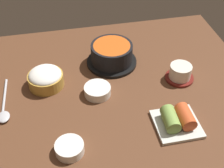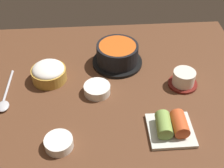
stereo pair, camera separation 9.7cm
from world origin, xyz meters
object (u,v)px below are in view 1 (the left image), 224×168
(spoon, at_px, (4,110))
(kimchi_plate, at_px, (177,120))
(rice_bowl, at_px, (46,78))
(tea_cup_with_saucer, at_px, (180,73))
(banchan_cup_center, at_px, (97,90))
(stone_pot, at_px, (112,54))
(side_bowl_near, at_px, (70,148))

(spoon, bearing_deg, kimchi_plate, -17.85)
(rice_bowl, distance_m, tea_cup_with_saucer, 0.44)
(kimchi_plate, height_order, spoon, kimchi_plate)
(banchan_cup_center, bearing_deg, spoon, -176.44)
(rice_bowl, xyz_separation_m, tea_cup_with_saucer, (0.43, -0.06, -0.00))
(stone_pot, bearing_deg, kimchi_plate, -69.24)
(banchan_cup_center, bearing_deg, kimchi_plate, -41.21)
(side_bowl_near, height_order, spoon, side_bowl_near)
(tea_cup_with_saucer, height_order, kimchi_plate, tea_cup_with_saucer)
(side_bowl_near, bearing_deg, stone_pot, 62.06)
(rice_bowl, xyz_separation_m, banchan_cup_center, (0.16, -0.08, -0.01))
(kimchi_plate, height_order, side_bowl_near, kimchi_plate)
(rice_bowl, bearing_deg, tea_cup_with_saucer, -7.75)
(stone_pot, height_order, banchan_cup_center, stone_pot)
(rice_bowl, height_order, banchan_cup_center, rice_bowl)
(rice_bowl, relative_size, tea_cup_with_saucer, 1.21)
(banchan_cup_center, relative_size, side_bowl_near, 1.09)
(rice_bowl, distance_m, banchan_cup_center, 0.17)
(stone_pot, relative_size, side_bowl_near, 2.28)
(tea_cup_with_saucer, bearing_deg, spoon, -176.46)
(stone_pot, height_order, tea_cup_with_saucer, stone_pot)
(banchan_cup_center, relative_size, spoon, 0.43)
(stone_pot, distance_m, banchan_cup_center, 0.17)
(rice_bowl, relative_size, spoon, 0.59)
(tea_cup_with_saucer, relative_size, side_bowl_near, 1.23)
(stone_pot, relative_size, banchan_cup_center, 2.09)
(rice_bowl, xyz_separation_m, side_bowl_near, (0.05, -0.28, -0.02))
(kimchi_plate, bearing_deg, spoon, 162.15)
(side_bowl_near, bearing_deg, banchan_cup_center, 61.69)
(banchan_cup_center, relative_size, kimchi_plate, 0.67)
(rice_bowl, bearing_deg, side_bowl_near, -80.58)
(spoon, bearing_deg, rice_bowl, 35.80)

